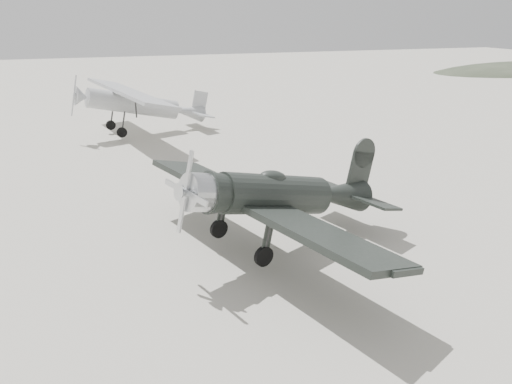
{
  "coord_description": "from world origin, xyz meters",
  "views": [
    {
      "loc": [
        -4.87,
        -12.34,
        7.29
      ],
      "look_at": [
        0.25,
        2.86,
        1.5
      ],
      "focal_mm": 35.0,
      "sensor_mm": 36.0,
      "label": 1
    }
  ],
  "objects": [
    {
      "name": "lowwing_monoplane",
      "position": [
        0.65,
        1.41,
        1.84
      ],
      "size": [
        7.82,
        10.73,
        3.48
      ],
      "rotation": [
        0.0,
        0.24,
        0.31
      ],
      "color": "black",
      "rests_on": "ground"
    },
    {
      "name": "highwing_monoplane",
      "position": [
        -1.88,
        19.39,
        2.13
      ],
      "size": [
        8.62,
        12.05,
        3.4
      ],
      "rotation": [
        0.0,
        0.23,
        0.22
      ],
      "color": "gray",
      "rests_on": "ground"
    },
    {
      "name": "ground",
      "position": [
        0.0,
        0.0,
        0.0
      ],
      "size": [
        160.0,
        160.0,
        0.0
      ],
      "primitive_type": "plane",
      "color": "#B0AC9C",
      "rests_on": "ground"
    }
  ]
}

